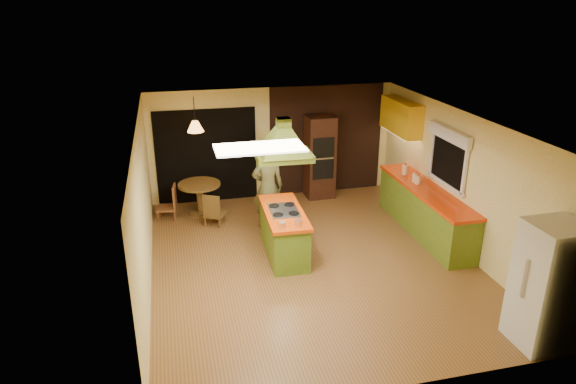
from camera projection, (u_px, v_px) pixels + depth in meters
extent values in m
plane|color=brown|center=(311.00, 260.00, 9.06)|extent=(6.50, 6.50, 0.00)
plane|color=#FFF8B6|center=(273.00, 143.00, 11.55)|extent=(5.50, 0.00, 5.50)
plane|color=#FFF8B6|center=(394.00, 300.00, 5.66)|extent=(5.50, 0.00, 5.50)
plane|color=#FFF8B6|center=(144.00, 210.00, 8.01)|extent=(0.00, 6.50, 6.50)
plane|color=#FFF8B6|center=(460.00, 182.00, 9.20)|extent=(0.00, 6.50, 6.50)
plane|color=silver|center=(314.00, 122.00, 8.15)|extent=(6.50, 6.50, 0.00)
cube|color=#381E14|center=(326.00, 140.00, 11.80)|extent=(2.64, 0.03, 2.50)
cube|color=black|center=(207.00, 156.00, 11.28)|extent=(2.20, 0.03, 2.10)
cube|color=olive|center=(424.00, 212.00, 9.98)|extent=(0.58, 3.00, 0.86)
cube|color=#E53807|center=(427.00, 190.00, 9.81)|extent=(0.62, 3.05, 0.06)
cube|color=yellow|center=(401.00, 117.00, 10.90)|extent=(0.34, 1.40, 0.70)
cube|color=black|center=(449.00, 159.00, 9.45)|extent=(0.03, 1.16, 0.96)
cube|color=white|center=(449.00, 135.00, 9.27)|extent=(0.10, 1.35, 0.22)
cube|color=white|center=(260.00, 148.00, 6.83)|extent=(1.20, 0.60, 0.03)
cube|color=#5D7E1F|center=(284.00, 234.00, 9.16)|extent=(0.68, 1.62, 0.78)
cube|color=#DD4407|center=(284.00, 212.00, 9.01)|extent=(0.73, 1.70, 0.06)
cube|color=silver|center=(284.00, 210.00, 8.99)|extent=(0.51, 0.72, 0.02)
cube|color=#576619|center=(284.00, 156.00, 8.63)|extent=(0.96, 0.71, 0.11)
pyramid|color=#576619|center=(284.00, 127.00, 8.45)|extent=(0.96, 0.71, 0.45)
cube|color=#576619|center=(283.00, 122.00, 8.42)|extent=(0.22, 0.22, 0.14)
imported|color=brown|center=(268.00, 187.00, 10.06)|extent=(0.64, 0.44, 1.70)
cube|color=white|center=(548.00, 285.00, 6.66)|extent=(0.73, 0.69, 1.74)
cube|color=#402114|center=(319.00, 157.00, 11.61)|extent=(0.64, 0.60, 1.88)
cube|color=black|center=(324.00, 148.00, 11.23)|extent=(0.48, 0.03, 0.45)
cube|color=black|center=(323.00, 169.00, 11.41)|extent=(0.48, 0.03, 0.45)
cylinder|color=brown|center=(199.00, 184.00, 10.77)|extent=(0.89, 0.89, 0.05)
cylinder|color=brown|center=(200.00, 198.00, 10.89)|extent=(0.14, 0.14, 0.62)
cylinder|color=brown|center=(201.00, 212.00, 11.00)|extent=(0.50, 0.50, 0.05)
cone|color=#FF9E3F|center=(195.00, 126.00, 10.32)|extent=(0.41, 0.41, 0.22)
cylinder|color=beige|center=(405.00, 170.00, 10.53)|extent=(0.17, 0.17, 0.19)
cylinder|color=#F7E8C7|center=(415.00, 177.00, 10.12)|extent=(0.16, 0.16, 0.18)
cylinder|color=#F4E6C4|center=(418.00, 180.00, 10.02)|extent=(0.16, 0.16, 0.17)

